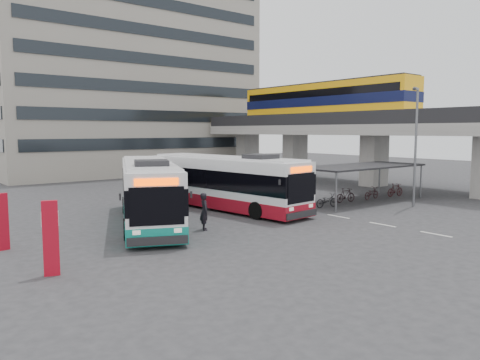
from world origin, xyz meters
TOP-DOWN VIEW (x-y plane):
  - ground at (0.00, 0.00)m, footprint 120.00×120.00m
  - viaduct at (17.00, 13.21)m, footprint 8.00×32.00m
  - bike_shelter at (8.45, 3.00)m, footprint 10.00×4.00m
  - office_block at (6.00, 36.00)m, footprint 30.00×15.00m
  - road_markings at (2.50, -3.00)m, footprint 0.15×7.60m
  - bus_main at (-0.98, 6.26)m, footprint 3.87×12.38m
  - bus_teal at (-7.02, 5.14)m, footprint 7.35×12.15m
  - pedestrian at (-5.66, 1.79)m, footprint 0.69×0.81m
  - lamp_post at (9.13, -0.75)m, footprint 1.30×0.61m
  - sign_totem_south at (-13.98, -1.15)m, footprint 0.55×0.32m
  - sign_totem_mid at (-14.50, 3.68)m, footprint 0.52×0.23m

SIDE VIEW (x-z plane):
  - ground at x=0.00m, z-range 0.00..0.00m
  - road_markings at x=2.50m, z-range 0.00..0.01m
  - pedestrian at x=-5.66m, z-range 0.00..1.88m
  - sign_totem_mid at x=-14.50m, z-range 0.04..2.44m
  - sign_totem_south at x=-13.98m, z-range 0.04..2.65m
  - bike_shelter at x=8.45m, z-range 0.37..2.91m
  - bus_teal at x=-7.02m, z-range -0.13..3.46m
  - bus_main at x=-0.98m, z-range -0.13..3.47m
  - lamp_post at x=9.13m, z-range 0.54..8.25m
  - viaduct at x=17.00m, z-range 1.39..11.07m
  - office_block at x=6.00m, z-range 0.00..25.00m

